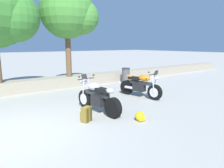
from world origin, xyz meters
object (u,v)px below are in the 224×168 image
at_px(motorcycle_orange_centre, 141,86).
at_px(leafy_tree_far_right, 70,13).
at_px(rider_backpack, 86,113).
at_px(trash_bin, 126,75).
at_px(motorcycle_silver_near_left, 97,97).
at_px(rider_helmet, 140,116).

height_order(motorcycle_orange_centre, leafy_tree_far_right, leafy_tree_far_right).
xyz_separation_m(rider_backpack, trash_bin, (4.91, 4.06, 0.19)).
xyz_separation_m(leafy_tree_far_right, trash_bin, (3.00, -0.77, -3.27)).
xyz_separation_m(motorcycle_orange_centre, leafy_tree_far_right, (-1.34, 3.69, 3.22)).
distance_m(motorcycle_silver_near_left, leafy_tree_far_right, 5.48).
distance_m(motorcycle_orange_centre, trash_bin, 3.35).
bearing_deg(motorcycle_orange_centre, trash_bin, 60.41).
xyz_separation_m(motorcycle_orange_centre, rider_backpack, (-3.25, -1.15, -0.24)).
xyz_separation_m(motorcycle_silver_near_left, trash_bin, (4.17, 3.51, -0.05)).
xyz_separation_m(rider_helmet, trash_bin, (3.63, 4.94, 0.30)).
bearing_deg(rider_backpack, trash_bin, 39.63).
xyz_separation_m(motorcycle_silver_near_left, rider_backpack, (-0.73, -0.56, -0.24)).
relative_size(motorcycle_orange_centre, rider_backpack, 4.38).
bearing_deg(motorcycle_silver_near_left, rider_helmet, -69.19).
distance_m(rider_helmet, leafy_tree_far_right, 6.77).
relative_size(motorcycle_silver_near_left, trash_bin, 2.40).
xyz_separation_m(motorcycle_silver_near_left, motorcycle_orange_centre, (2.52, 0.59, 0.00)).
bearing_deg(trash_bin, leafy_tree_far_right, 165.53).
bearing_deg(rider_helmet, trash_bin, 53.70).
height_order(motorcycle_silver_near_left, leafy_tree_far_right, leafy_tree_far_right).
bearing_deg(trash_bin, motorcycle_silver_near_left, -139.95).
height_order(motorcycle_silver_near_left, rider_backpack, motorcycle_silver_near_left).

